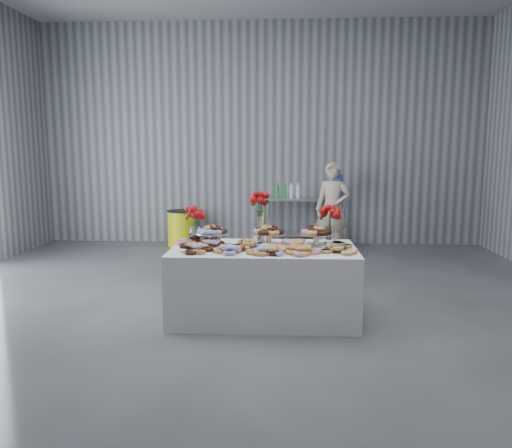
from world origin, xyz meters
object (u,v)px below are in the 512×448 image
(display_table, at_px, (264,283))
(person, at_px, (332,209))
(trash_barrel, at_px, (181,228))
(prep_table, at_px, (306,213))
(water_jug, at_px, (335,183))

(display_table, bearing_deg, person, 72.19)
(person, xyz_separation_m, trash_barrel, (-2.65, 0.65, -0.44))
(prep_table, xyz_separation_m, water_jug, (0.50, -0.00, 0.53))
(prep_table, bearing_deg, person, -58.06)
(trash_barrel, bearing_deg, prep_table, 0.00)
(person, height_order, trash_barrel, person)
(display_table, distance_m, trash_barrel, 4.11)
(display_table, relative_size, trash_barrel, 2.94)
(display_table, height_order, water_jug, water_jug)
(prep_table, bearing_deg, display_table, -99.01)
(person, bearing_deg, water_jug, 99.32)
(display_table, height_order, prep_table, prep_table)
(person, bearing_deg, trash_barrel, -176.13)
(water_jug, bearing_deg, display_table, -106.23)
(display_table, xyz_separation_m, trash_barrel, (-1.64, 3.77, -0.05))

